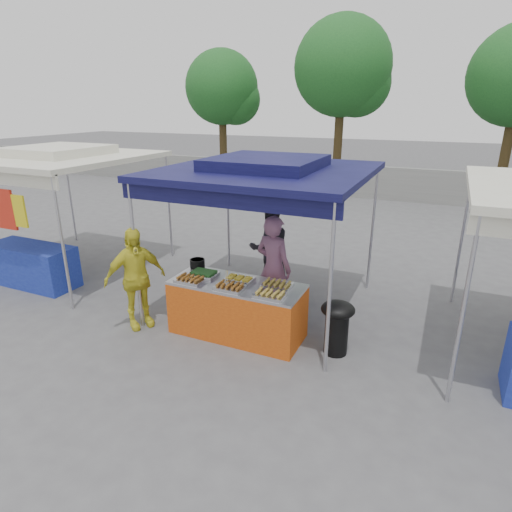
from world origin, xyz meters
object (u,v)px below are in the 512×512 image
at_px(helper_man, 270,248).
at_px(customer_person, 135,278).
at_px(vendor_table, 237,309).
at_px(wok_burner, 337,323).
at_px(vendor_woman, 274,268).
at_px(cooking_pot, 197,263).

xyz_separation_m(helper_man, customer_person, (-1.32, -2.24, 0.01)).
xyz_separation_m(vendor_table, wok_burner, (1.51, 0.10, 0.04)).
relative_size(vendor_woman, customer_person, 1.07).
bearing_deg(customer_person, vendor_table, -42.77).
bearing_deg(vendor_woman, helper_man, -51.68).
bearing_deg(vendor_table, vendor_woman, 68.53).
bearing_deg(customer_person, vendor_woman, -25.50).
height_order(cooking_pot, customer_person, customer_person).
relative_size(helper_man, customer_person, 0.99).
distance_m(vendor_woman, customer_person, 2.17).
relative_size(vendor_table, vendor_woman, 1.15).
height_order(vendor_table, customer_person, customer_person).
bearing_deg(wok_burner, vendor_table, 160.55).
distance_m(wok_burner, vendor_woman, 1.43).
height_order(vendor_table, cooking_pot, cooking_pot).
bearing_deg(cooking_pot, wok_burner, -5.27).
bearing_deg(vendor_table, wok_burner, 3.81).
distance_m(helper_man, customer_person, 2.60).
height_order(helper_man, customer_person, customer_person).
bearing_deg(cooking_pot, vendor_woman, 19.83).
relative_size(cooking_pot, customer_person, 0.15).
height_order(cooking_pot, vendor_woman, vendor_woman).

